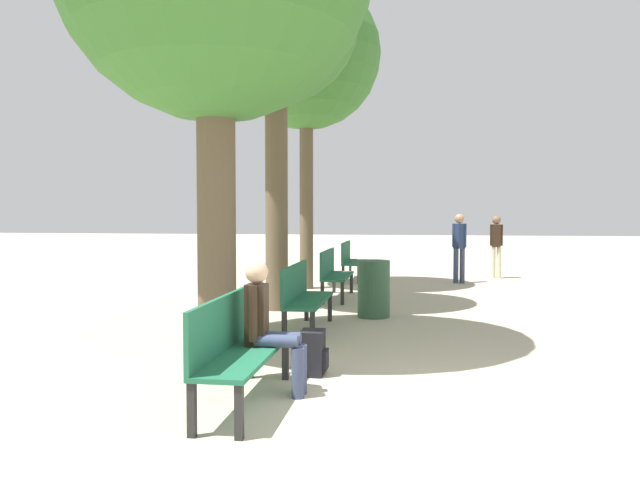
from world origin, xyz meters
TOP-DOWN VIEW (x-y plane):
  - ground_plane at (0.00, 0.00)m, footprint 80.00×80.00m
  - bench_row_0 at (-2.11, 0.31)m, footprint 0.45×1.75m
  - bench_row_1 at (-2.11, 3.64)m, footprint 0.45×1.75m
  - bench_row_2 at (-2.11, 6.97)m, footprint 0.45×1.75m
  - bench_row_3 at (-2.11, 10.30)m, footprint 0.45×1.75m
  - tree_row_1 at (-2.88, 5.45)m, footprint 2.80×2.80m
  - tree_row_2 at (-2.88, 8.42)m, footprint 3.18×3.18m
  - person_seated at (-1.88, 0.62)m, footprint 0.56×0.32m
  - backpack at (-1.59, 1.36)m, footprint 0.27×0.30m
  - pedestrian_near at (1.47, 11.15)m, footprint 0.32×0.21m
  - pedestrian_mid at (0.47, 9.94)m, footprint 0.33×0.28m
  - trash_bin at (-1.20, 4.95)m, footprint 0.51×0.51m

SIDE VIEW (x-z plane):
  - ground_plane at x=0.00m, z-range 0.00..0.00m
  - backpack at x=-1.59m, z-range 0.00..0.45m
  - trash_bin at x=-1.20m, z-range 0.00..0.90m
  - bench_row_0 at x=-2.11m, z-range 0.07..1.00m
  - bench_row_1 at x=-2.11m, z-range 0.07..1.00m
  - bench_row_2 at x=-2.11m, z-range 0.07..1.00m
  - bench_row_3 at x=-2.11m, z-range 0.07..1.00m
  - person_seated at x=-1.88m, z-range 0.04..1.27m
  - pedestrian_near at x=1.47m, z-range 0.11..1.68m
  - pedestrian_mid at x=0.47m, z-range 0.12..1.73m
  - tree_row_1 at x=-2.88m, z-range 1.66..7.94m
  - tree_row_2 at x=-2.88m, z-range 1.68..8.30m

